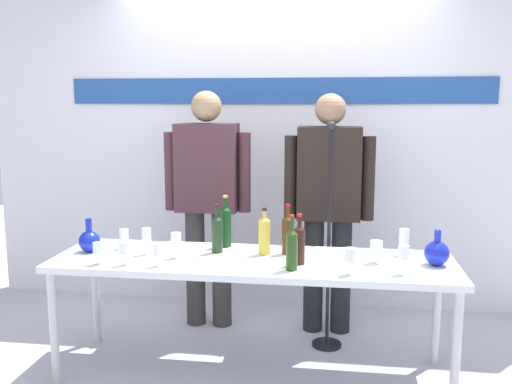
{
  "coord_description": "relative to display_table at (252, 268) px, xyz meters",
  "views": [
    {
      "loc": [
        0.47,
        -3.18,
        1.64
      ],
      "look_at": [
        0.0,
        0.15,
        1.1
      ],
      "focal_mm": 39.39,
      "sensor_mm": 36.0,
      "label": 1
    }
  ],
  "objects": [
    {
      "name": "presenter_left",
      "position": [
        -0.43,
        0.72,
        0.32
      ],
      "size": [
        0.63,
        0.22,
        1.72
      ],
      "color": "#343130",
      "rests_on": "ground"
    },
    {
      "name": "decanter_blue_right",
      "position": [
        1.05,
        0.01,
        0.13
      ],
      "size": [
        0.14,
        0.14,
        0.21
      ],
      "color": "#1625BE",
      "rests_on": "display_table"
    },
    {
      "name": "wine_bottle_0",
      "position": [
        -0.21,
        0.26,
        0.2
      ],
      "size": [
        0.07,
        0.07,
        0.33
      ],
      "color": "#113C18",
      "rests_on": "display_table"
    },
    {
      "name": "wine_bottle_5",
      "position": [
        0.28,
        -0.07,
        0.18
      ],
      "size": [
        0.07,
        0.07,
        0.29
      ],
      "color": "#321610",
      "rests_on": "display_table"
    },
    {
      "name": "wine_glass_right_2",
      "position": [
        0.89,
        0.21,
        0.17
      ],
      "size": [
        0.06,
        0.06,
        0.16
      ],
      "color": "white",
      "rests_on": "display_table"
    },
    {
      "name": "wine_glass_left_2",
      "position": [
        -0.5,
        -0.23,
        0.15
      ],
      "size": [
        0.06,
        0.06,
        0.14
      ],
      "color": "white",
      "rests_on": "display_table"
    },
    {
      "name": "wine_bottle_2",
      "position": [
        0.25,
        -0.19,
        0.18
      ],
      "size": [
        0.07,
        0.07,
        0.31
      ],
      "color": "#214016",
      "rests_on": "display_table"
    },
    {
      "name": "microphone_stand",
      "position": [
        0.44,
        0.45,
        -0.16
      ],
      "size": [
        0.2,
        0.2,
        1.52
      ],
      "color": "black",
      "rests_on": "ground"
    },
    {
      "name": "wine_glass_left_5",
      "position": [
        -0.7,
        -0.23,
        0.15
      ],
      "size": [
        0.07,
        0.07,
        0.14
      ],
      "color": "white",
      "rests_on": "display_table"
    },
    {
      "name": "decanter_blue_left",
      "position": [
        -1.02,
        0.01,
        0.13
      ],
      "size": [
        0.13,
        0.13,
        0.21
      ],
      "color": "#1322B0",
      "rests_on": "display_table"
    },
    {
      "name": "wine_glass_right_0",
      "position": [
        0.72,
        0.01,
        0.15
      ],
      "size": [
        0.07,
        0.07,
        0.13
      ],
      "color": "white",
      "rests_on": "display_table"
    },
    {
      "name": "presenter_right",
      "position": [
        0.43,
        0.72,
        0.31
      ],
      "size": [
        0.63,
        0.22,
        1.7
      ],
      "color": "black",
      "rests_on": "ground"
    },
    {
      "name": "wine_bottle_1",
      "position": [
        -0.24,
        0.11,
        0.18
      ],
      "size": [
        0.07,
        0.07,
        0.3
      ],
      "color": "#1C311A",
      "rests_on": "display_table"
    },
    {
      "name": "wine_glass_left_0",
      "position": [
        -0.65,
        -0.0,
        0.17
      ],
      "size": [
        0.06,
        0.06,
        0.16
      ],
      "color": "white",
      "rests_on": "display_table"
    },
    {
      "name": "display_table",
      "position": [
        0.0,
        0.0,
        0.0
      ],
      "size": [
        2.37,
        0.68,
        0.72
      ],
      "color": "silver",
      "rests_on": "ground"
    },
    {
      "name": "back_wall",
      "position": [
        0.0,
        1.29,
        0.83
      ],
      "size": [
        4.73,
        0.11,
        3.0
      ],
      "color": "white",
      "rests_on": "ground"
    },
    {
      "name": "wine_glass_right_3",
      "position": [
        0.85,
        -0.19,
        0.17
      ],
      "size": [
        0.06,
        0.06,
        0.16
      ],
      "color": "white",
      "rests_on": "display_table"
    },
    {
      "name": "wine_bottle_4",
      "position": [
        0.06,
        0.11,
        0.18
      ],
      "size": [
        0.07,
        0.07,
        0.29
      ],
      "color": "gold",
      "rests_on": "display_table"
    },
    {
      "name": "wine_glass_left_3",
      "position": [
        -0.84,
        0.12,
        0.14
      ],
      "size": [
        0.06,
        0.06,
        0.12
      ],
      "color": "white",
      "rests_on": "display_table"
    },
    {
      "name": "wine_bottle_3",
      "position": [
        0.19,
        0.14,
        0.18
      ],
      "size": [
        0.07,
        0.07,
        0.31
      ],
      "color": "#492A0C",
      "rests_on": "display_table"
    },
    {
      "name": "wine_glass_right_1",
      "position": [
        0.56,
        -0.24,
        0.16
      ],
      "size": [
        0.06,
        0.06,
        0.15
      ],
      "color": "white",
      "rests_on": "display_table"
    },
    {
      "name": "wine_glass_left_4",
      "position": [
        -0.45,
        -0.05,
        0.16
      ],
      "size": [
        0.06,
        0.06,
        0.15
      ],
      "color": "white",
      "rests_on": "display_table"
    },
    {
      "name": "wine_glass_left_1",
      "position": [
        -0.85,
        -0.24,
        0.15
      ],
      "size": [
        0.06,
        0.06,
        0.13
      ],
      "color": "white",
      "rests_on": "display_table"
    },
    {
      "name": "ground_plane",
      "position": [
        0.0,
        0.0,
        -0.67
      ],
      "size": [
        10.0,
        10.0,
        0.0
      ],
      "primitive_type": "plane",
      "color": "#B0AEBE"
    }
  ]
}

